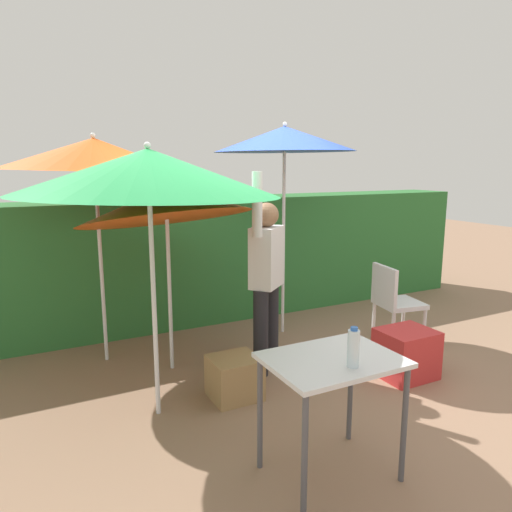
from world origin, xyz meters
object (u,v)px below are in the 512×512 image
umbrella_navy (164,204)px  umbrella_rainbow (285,139)px  crate_cardboard (234,378)px  folding_table (332,373)px  umbrella_yellow (94,155)px  person_vendor (266,275)px  chair_plastic (394,300)px  bottle_water (353,348)px  cooler_box (406,353)px  umbrella_orange (148,172)px

umbrella_navy → umbrella_rainbow: bearing=15.0°
crate_cardboard → folding_table: folding_table is taller
umbrella_yellow → person_vendor: umbrella_yellow is taller
person_vendor → umbrella_rainbow: bearing=51.2°
person_vendor → chair_plastic: person_vendor is taller
bottle_water → person_vendor: bearing=78.1°
umbrella_navy → crate_cardboard: umbrella_navy is taller
cooler_box → person_vendor: bearing=145.9°
umbrella_rainbow → umbrella_navy: bearing=-165.0°
umbrella_orange → bottle_water: size_ratio=8.73×
umbrella_yellow → person_vendor: size_ratio=1.18×
umbrella_rainbow → umbrella_navy: 1.67m
umbrella_orange → umbrella_navy: bearing=66.9°
umbrella_yellow → umbrella_navy: (0.50, -0.51, -0.45)m
cooler_box → bottle_water: (-1.44, -1.00, 0.67)m
person_vendor → bottle_water: bearing=-101.9°
folding_table → person_vendor: bearing=76.0°
bottle_water → umbrella_navy: bearing=102.0°
umbrella_rainbow → cooler_box: umbrella_rainbow is taller
person_vendor → folding_table: (-0.39, -1.57, -0.25)m
chair_plastic → bottle_water: 2.52m
cooler_box → chair_plastic: bearing=56.0°
umbrella_yellow → cooler_box: umbrella_yellow is taller
umbrella_orange → crate_cardboard: (0.65, -0.04, -1.70)m
chair_plastic → crate_cardboard: (-2.01, -0.29, -0.33)m
umbrella_orange → bottle_water: 1.88m
bottle_water → crate_cardboard: bearing=95.9°
umbrella_orange → crate_cardboard: size_ratio=5.24×
umbrella_yellow → umbrella_navy: bearing=-45.3°
umbrella_rainbow → umbrella_orange: 2.18m
cooler_box → folding_table: bearing=-150.2°
umbrella_yellow → folding_table: umbrella_yellow is taller
chair_plastic → umbrella_navy: bearing=167.5°
umbrella_yellow → folding_table: bearing=-69.6°
umbrella_rainbow → bottle_water: umbrella_rainbow is taller
umbrella_rainbow → chair_plastic: 2.10m
umbrella_yellow → bottle_water: bearing=-70.2°
umbrella_rainbow → umbrella_yellow: size_ratio=1.08×
chair_plastic → cooler_box: size_ratio=1.83×
umbrella_navy → folding_table: 2.23m
umbrella_rainbow → umbrella_yellow: bearing=176.9°
person_vendor → umbrella_orange: bearing=-163.8°
umbrella_rainbow → folding_table: size_ratio=2.99×
umbrella_navy → bottle_water: size_ratio=7.92×
umbrella_rainbow → bottle_water: 3.05m
cooler_box → crate_cardboard: size_ratio=1.21×
umbrella_navy → cooler_box: 2.61m
umbrella_yellow → person_vendor: 1.96m
person_vendor → umbrella_yellow: bearing=144.6°
chair_plastic → folding_table: size_ratio=1.11×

